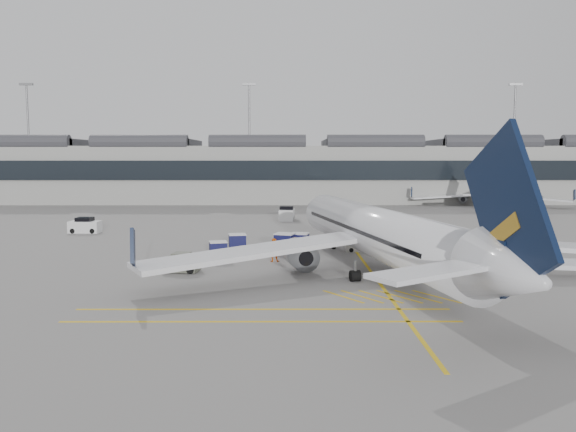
{
  "coord_description": "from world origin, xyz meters",
  "views": [
    {
      "loc": [
        3.36,
        -42.25,
        8.92
      ],
      "look_at": [
        3.51,
        4.54,
        4.0
      ],
      "focal_mm": 35.0,
      "sensor_mm": 36.0,
      "label": 1
    }
  ],
  "objects_px": {
    "belt_loader": "(363,246)",
    "pushback_tug": "(181,263)",
    "ramp_agent_b": "(274,250)",
    "airliner_main": "(380,234)",
    "baggage_cart_a": "(300,242)",
    "ramp_agent_a": "(296,246)"
  },
  "relations": [
    {
      "from": "airliner_main",
      "to": "belt_loader",
      "type": "height_order",
      "value": "airliner_main"
    },
    {
      "from": "ramp_agent_a",
      "to": "pushback_tug",
      "type": "distance_m",
      "value": 11.55
    },
    {
      "from": "pushback_tug",
      "to": "baggage_cart_a",
      "type": "bearing_deg",
      "value": 53.12
    },
    {
      "from": "ramp_agent_b",
      "to": "baggage_cart_a",
      "type": "bearing_deg",
      "value": -112.1
    },
    {
      "from": "ramp_agent_a",
      "to": "pushback_tug",
      "type": "height_order",
      "value": "ramp_agent_a"
    },
    {
      "from": "airliner_main",
      "to": "pushback_tug",
      "type": "xyz_separation_m",
      "value": [
        -15.27,
        1.16,
        -2.47
      ]
    },
    {
      "from": "ramp_agent_a",
      "to": "ramp_agent_b",
      "type": "distance_m",
      "value": 3.48
    },
    {
      "from": "belt_loader",
      "to": "pushback_tug",
      "type": "height_order",
      "value": "belt_loader"
    },
    {
      "from": "baggage_cart_a",
      "to": "ramp_agent_a",
      "type": "xyz_separation_m",
      "value": [
        -0.42,
        -1.97,
        -0.12
      ]
    },
    {
      "from": "belt_loader",
      "to": "ramp_agent_a",
      "type": "xyz_separation_m",
      "value": [
        -6.42,
        -2.53,
        0.34
      ]
    },
    {
      "from": "ramp_agent_a",
      "to": "pushback_tug",
      "type": "bearing_deg",
      "value": 171.27
    },
    {
      "from": "belt_loader",
      "to": "pushback_tug",
      "type": "xyz_separation_m",
      "value": [
        -15.47,
        -9.7,
        0.15
      ]
    },
    {
      "from": "airliner_main",
      "to": "ramp_agent_a",
      "type": "distance_m",
      "value": 10.65
    },
    {
      "from": "ramp_agent_b",
      "to": "pushback_tug",
      "type": "relative_size",
      "value": 0.69
    },
    {
      "from": "airliner_main",
      "to": "pushback_tug",
      "type": "relative_size",
      "value": 13.73
    },
    {
      "from": "airliner_main",
      "to": "ramp_agent_b",
      "type": "relative_size",
      "value": 19.77
    },
    {
      "from": "baggage_cart_a",
      "to": "belt_loader",
      "type": "bearing_deg",
      "value": 18.34
    },
    {
      "from": "airliner_main",
      "to": "baggage_cart_a",
      "type": "relative_size",
      "value": 19.87
    },
    {
      "from": "belt_loader",
      "to": "pushback_tug",
      "type": "distance_m",
      "value": 18.26
    },
    {
      "from": "belt_loader",
      "to": "ramp_agent_b",
      "type": "relative_size",
      "value": 2.16
    },
    {
      "from": "airliner_main",
      "to": "ramp_agent_a",
      "type": "relative_size",
      "value": 23.29
    },
    {
      "from": "baggage_cart_a",
      "to": "ramp_agent_b",
      "type": "distance_m",
      "value": 5.39
    }
  ]
}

